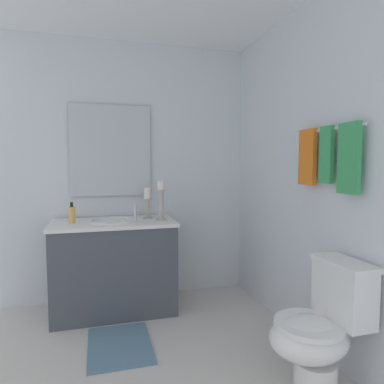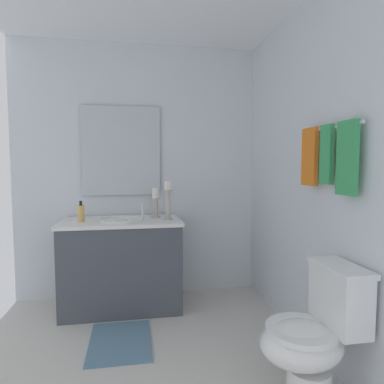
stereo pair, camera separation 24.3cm
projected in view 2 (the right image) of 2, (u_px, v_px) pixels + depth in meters
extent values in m
cube|color=beige|center=(146.00, 362.00, 2.25)|extent=(2.44, 2.35, 0.02)
cube|color=silver|center=(315.00, 175.00, 2.35)|extent=(2.44, 0.04, 2.45)
cube|color=silver|center=(140.00, 172.00, 3.35)|extent=(0.04, 2.35, 2.45)
cube|color=#474C56|center=(122.00, 266.00, 3.07)|extent=(0.55, 1.03, 0.77)
cube|color=white|center=(121.00, 222.00, 3.03)|extent=(0.58, 1.06, 0.03)
sphere|color=black|center=(63.00, 261.00, 3.07)|extent=(0.02, 0.02, 0.02)
sphere|color=black|center=(58.00, 268.00, 2.88)|extent=(0.02, 0.02, 0.02)
ellipsoid|color=white|center=(121.00, 225.00, 3.04)|extent=(0.38, 0.30, 0.11)
torus|color=white|center=(121.00, 220.00, 3.03)|extent=(0.40, 0.40, 0.02)
cylinder|color=silver|center=(143.00, 212.00, 3.06)|extent=(0.02, 0.02, 0.14)
cube|color=silver|center=(121.00, 151.00, 3.26)|extent=(0.02, 0.74, 0.85)
cylinder|color=#B7B2A5|center=(168.00, 219.00, 3.05)|extent=(0.09, 0.09, 0.01)
cylinder|color=#B7B2A5|center=(168.00, 205.00, 3.04)|extent=(0.04, 0.04, 0.26)
cylinder|color=#B7B2A5|center=(168.00, 190.00, 3.03)|extent=(0.08, 0.08, 0.01)
cylinder|color=white|center=(168.00, 185.00, 3.03)|extent=(0.06, 0.06, 0.08)
cylinder|color=#B7B2A5|center=(156.00, 217.00, 3.16)|extent=(0.09, 0.09, 0.01)
cylinder|color=#B7B2A5|center=(156.00, 209.00, 3.16)|extent=(0.04, 0.04, 0.17)
cylinder|color=#B7B2A5|center=(156.00, 199.00, 3.15)|extent=(0.08, 0.08, 0.01)
cylinder|color=white|center=(155.00, 193.00, 3.15)|extent=(0.06, 0.06, 0.10)
cylinder|color=#E5B259|center=(81.00, 213.00, 2.95)|extent=(0.06, 0.06, 0.14)
cylinder|color=black|center=(81.00, 203.00, 2.94)|extent=(0.02, 0.02, 0.04)
cylinder|color=white|center=(309.00, 383.00, 1.88)|extent=(0.24, 0.24, 0.18)
ellipsoid|color=white|center=(301.00, 344.00, 1.85)|extent=(0.38, 0.46, 0.24)
cylinder|color=white|center=(302.00, 330.00, 1.84)|extent=(0.39, 0.39, 0.03)
cube|color=white|center=(339.00, 299.00, 1.87)|extent=(0.36, 0.17, 0.32)
cube|color=white|center=(341.00, 268.00, 1.85)|extent=(0.38, 0.19, 0.03)
cylinder|color=silver|center=(330.00, 128.00, 2.05)|extent=(0.61, 0.02, 0.02)
cube|color=orange|center=(310.00, 157.00, 2.26)|extent=(0.17, 0.03, 0.38)
cube|color=#389E59|center=(327.00, 154.00, 2.06)|extent=(0.11, 0.03, 0.36)
cube|color=#389E59|center=(347.00, 158.00, 1.87)|extent=(0.16, 0.03, 0.41)
cube|color=slate|center=(120.00, 341.00, 2.48)|extent=(0.60, 0.44, 0.02)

